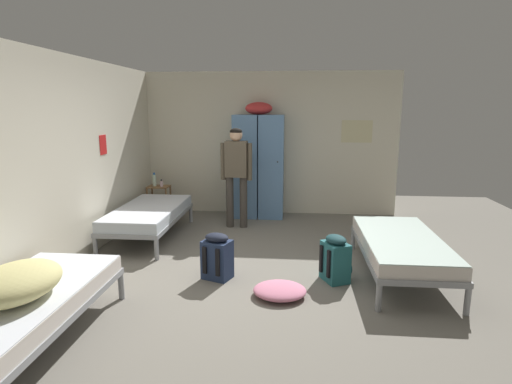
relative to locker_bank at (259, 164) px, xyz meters
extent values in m
plane|color=slate|center=(0.17, -2.70, -0.97)|extent=(9.53, 9.53, 0.00)
cube|color=beige|center=(0.17, 0.31, 0.34)|extent=(4.70, 0.06, 2.62)
cube|color=beige|center=(-2.15, -2.70, 0.34)|extent=(0.06, 5.96, 2.62)
cube|color=beige|center=(1.76, 0.28, 0.58)|extent=(0.55, 0.01, 0.40)
cube|color=red|center=(-2.11, -1.66, 0.48)|extent=(0.01, 0.20, 0.28)
cube|color=#5B84B2|center=(-0.23, 0.00, -0.04)|extent=(0.44, 0.52, 1.85)
cylinder|color=black|center=(-0.11, -0.27, 0.08)|extent=(0.02, 0.03, 0.02)
cube|color=#5B84B2|center=(0.23, 0.00, -0.04)|extent=(0.44, 0.52, 1.85)
cylinder|color=black|center=(0.35, -0.27, 0.08)|extent=(0.02, 0.03, 0.02)
ellipsoid|color=red|center=(0.00, 0.00, 0.99)|extent=(0.48, 0.36, 0.22)
cylinder|color=brown|center=(-1.99, -0.33, -0.69)|extent=(0.03, 0.03, 0.55)
cylinder|color=brown|center=(-1.64, -0.33, -0.69)|extent=(0.03, 0.03, 0.55)
cylinder|color=brown|center=(-1.99, -0.06, -0.69)|extent=(0.03, 0.03, 0.55)
cylinder|color=brown|center=(-1.64, -0.06, -0.69)|extent=(0.03, 0.03, 0.55)
cube|color=brown|center=(-1.82, -0.19, -0.78)|extent=(0.38, 0.30, 0.02)
cube|color=brown|center=(-1.82, -0.19, -0.41)|extent=(0.38, 0.30, 0.02)
cylinder|color=gray|center=(2.33, -1.69, -0.83)|extent=(0.06, 0.06, 0.28)
cylinder|color=gray|center=(1.49, -1.69, -0.83)|extent=(0.06, 0.06, 0.28)
cylinder|color=gray|center=(2.33, -3.53, -0.83)|extent=(0.06, 0.06, 0.28)
cylinder|color=gray|center=(1.49, -3.53, -0.83)|extent=(0.06, 0.06, 0.28)
cube|color=gray|center=(1.91, -2.61, -0.66)|extent=(0.90, 1.90, 0.06)
cube|color=silver|center=(1.91, -2.61, -0.56)|extent=(0.87, 1.84, 0.14)
cube|color=silver|center=(1.91, -2.61, -0.48)|extent=(0.86, 1.82, 0.01)
cylinder|color=gray|center=(-1.99, -2.37, -0.83)|extent=(0.06, 0.06, 0.28)
cylinder|color=gray|center=(-1.15, -2.37, -0.83)|extent=(0.06, 0.06, 0.28)
cylinder|color=gray|center=(-1.99, -0.53, -0.83)|extent=(0.06, 0.06, 0.28)
cylinder|color=gray|center=(-1.15, -0.53, -0.83)|extent=(0.06, 0.06, 0.28)
cube|color=gray|center=(-1.57, -1.45, -0.66)|extent=(0.90, 1.90, 0.06)
cube|color=silver|center=(-1.57, -1.45, -0.56)|extent=(0.87, 1.84, 0.14)
cube|color=silver|center=(-1.57, -1.45, -0.48)|extent=(0.86, 1.82, 0.01)
cylinder|color=gray|center=(-1.99, -3.51, -0.83)|extent=(0.06, 0.06, 0.28)
cylinder|color=gray|center=(-1.15, -3.51, -0.83)|extent=(0.06, 0.06, 0.28)
cube|color=gray|center=(-1.57, -4.43, -0.66)|extent=(0.90, 1.90, 0.06)
cube|color=silver|center=(-1.57, -4.43, -0.56)|extent=(0.87, 1.84, 0.14)
cube|color=silver|center=(-1.57, -4.43, -0.48)|extent=(0.86, 1.82, 0.01)
ellipsoid|color=#D1C67F|center=(-1.54, -4.53, -0.35)|extent=(0.61, 0.80, 0.27)
cylinder|color=#3D3833|center=(-0.19, -0.75, -0.54)|extent=(0.13, 0.13, 0.86)
cylinder|color=#3D3833|center=(-0.42, -0.74, -0.54)|extent=(0.13, 0.13, 0.86)
cube|color=brown|center=(-0.31, -0.74, 0.18)|extent=(0.36, 0.22, 0.59)
cylinder|color=brown|center=(-0.09, -0.75, 0.14)|extent=(0.08, 0.08, 0.61)
cylinder|color=brown|center=(-0.52, -0.74, 0.14)|extent=(0.08, 0.08, 0.61)
sphere|color=#DBAD89|center=(-0.31, -0.74, 0.57)|extent=(0.21, 0.21, 0.21)
ellipsoid|color=black|center=(-0.31, -0.74, 0.63)|extent=(0.20, 0.20, 0.12)
cylinder|color=silver|center=(-1.90, -0.17, -0.30)|extent=(0.07, 0.07, 0.21)
cylinder|color=#2666B2|center=(-1.90, -0.17, -0.17)|extent=(0.04, 0.04, 0.03)
cylinder|color=beige|center=(-1.75, -0.23, -0.35)|extent=(0.06, 0.06, 0.10)
cylinder|color=black|center=(-1.75, -0.23, -0.28)|extent=(0.03, 0.03, 0.03)
cube|color=#23666B|center=(1.13, -2.82, -0.74)|extent=(0.35, 0.39, 0.46)
ellipsoid|color=#193D42|center=(1.27, -2.76, -0.82)|extent=(0.17, 0.25, 0.20)
ellipsoid|color=#193D42|center=(1.13, -2.82, -0.47)|extent=(0.32, 0.35, 0.10)
cube|color=black|center=(1.04, -2.96, -0.72)|extent=(0.04, 0.06, 0.32)
cube|color=black|center=(0.97, -2.80, -0.72)|extent=(0.04, 0.06, 0.32)
cube|color=navy|center=(-0.24, -2.88, -0.74)|extent=(0.38, 0.34, 0.46)
ellipsoid|color=black|center=(-0.19, -2.74, -0.82)|extent=(0.25, 0.16, 0.20)
ellipsoid|color=black|center=(-0.24, -2.88, -0.47)|extent=(0.35, 0.31, 0.10)
cube|color=black|center=(-0.21, -3.03, -0.72)|extent=(0.06, 0.04, 0.32)
cube|color=black|center=(-0.37, -2.97, -0.72)|extent=(0.06, 0.04, 0.32)
ellipsoid|color=pink|center=(0.51, -3.28, -0.91)|extent=(0.57, 0.51, 0.12)
camera|label=1|loc=(0.63, -7.41, 1.02)|focal=29.03mm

